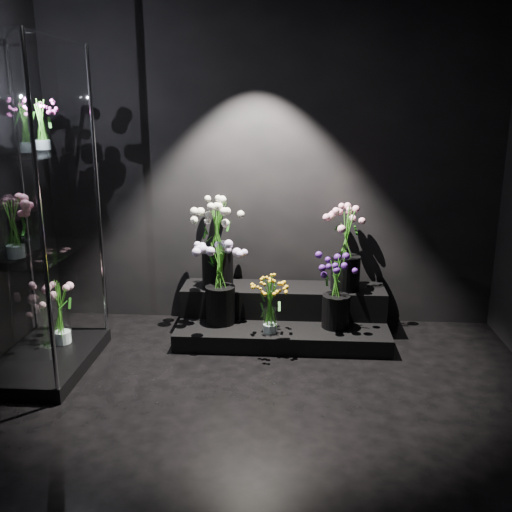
{
  "coord_description": "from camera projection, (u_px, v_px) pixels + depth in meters",
  "views": [
    {
      "loc": [
        0.21,
        -3.02,
        1.97
      ],
      "look_at": [
        -0.07,
        1.2,
        0.82
      ],
      "focal_mm": 40.0,
      "sensor_mm": 36.0,
      "label": 1
    }
  ],
  "objects": [
    {
      "name": "wall_back",
      "position": [
        271.0,
        168.0,
        4.99
      ],
      "size": [
        4.0,
        0.0,
        4.0
      ],
      "primitive_type": "plane",
      "rotation": [
        1.57,
        0.0,
        0.0
      ],
      "color": "black",
      "rests_on": "floor"
    },
    {
      "name": "display_riser",
      "position": [
        283.0,
        315.0,
        4.97
      ],
      "size": [
        1.77,
        0.79,
        0.39
      ],
      "color": "black",
      "rests_on": "floor"
    },
    {
      "name": "bouquet_pink_roses",
      "position": [
        347.0,
        244.0,
        4.84
      ],
      "size": [
        0.35,
        0.35,
        0.72
      ],
      "rotation": [
        0.0,
        0.0,
        0.02
      ],
      "color": "black",
      "rests_on": "display_riser"
    },
    {
      "name": "bouquet_purple",
      "position": [
        337.0,
        288.0,
        4.67
      ],
      "size": [
        0.38,
        0.38,
        0.61
      ],
      "rotation": [
        0.0,
        0.0,
        -0.27
      ],
      "color": "black",
      "rests_on": "display_riser"
    },
    {
      "name": "bouquet_case_base_pink",
      "position": [
        60.0,
        311.0,
        4.47
      ],
      "size": [
        0.4,
        0.4,
        0.51
      ],
      "rotation": [
        0.0,
        0.0,
        -0.33
      ],
      "color": "white",
      "rests_on": "display_case"
    },
    {
      "name": "bouquet_cream_roses",
      "position": [
        217.0,
        239.0,
        4.9
      ],
      "size": [
        0.49,
        0.49,
        0.75
      ],
      "rotation": [
        0.0,
        0.0,
        -0.24
      ],
      "color": "black",
      "rests_on": "display_riser"
    },
    {
      "name": "bouquet_lilac",
      "position": [
        220.0,
        277.0,
        4.75
      ],
      "size": [
        0.46,
        0.46,
        0.72
      ],
      "rotation": [
        0.0,
        0.0,
        0.39
      ],
      "color": "black",
      "rests_on": "display_riser"
    },
    {
      "name": "wall_front",
      "position": [
        186.0,
        393.0,
        1.14
      ],
      "size": [
        4.0,
        0.0,
        4.0
      ],
      "primitive_type": "plane",
      "rotation": [
        -1.57,
        0.0,
        0.0
      ],
      "color": "black",
      "rests_on": "floor"
    },
    {
      "name": "display_case",
      "position": [
        32.0,
        214.0,
        4.05
      ],
      "size": [
        0.65,
        1.08,
        2.38
      ],
      "color": "black",
      "rests_on": "floor"
    },
    {
      "name": "floor",
      "position": [
        255.0,
        439.0,
        3.43
      ],
      "size": [
        4.0,
        4.0,
        0.0
      ],
      "primitive_type": "plane",
      "color": "black",
      "rests_on": "ground"
    },
    {
      "name": "bouquet_case_magenta",
      "position": [
        41.0,
        123.0,
        4.07
      ],
      "size": [
        0.21,
        0.21,
        0.36
      ],
      "rotation": [
        0.0,
        0.0,
        0.0
      ],
      "color": "white",
      "rests_on": "display_case"
    },
    {
      "name": "bouquet_case_pink",
      "position": [
        13.0,
        226.0,
        3.87
      ],
      "size": [
        0.28,
        0.28,
        0.42
      ],
      "rotation": [
        0.0,
        0.0,
        0.03
      ],
      "color": "white",
      "rests_on": "display_case"
    },
    {
      "name": "bouquet_orange_bells",
      "position": [
        270.0,
        304.0,
        4.58
      ],
      "size": [
        0.3,
        0.3,
        0.47
      ],
      "rotation": [
        0.0,
        0.0,
        -0.24
      ],
      "color": "white",
      "rests_on": "display_riser"
    }
  ]
}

